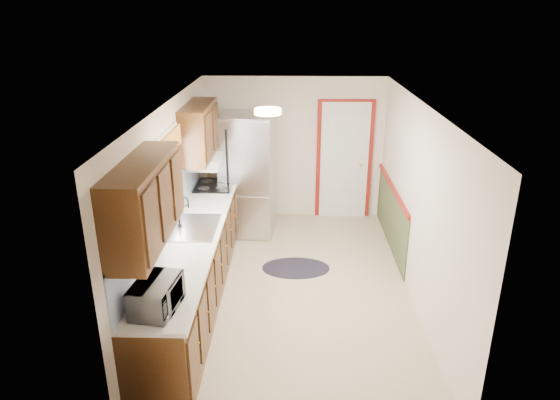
{
  "coord_description": "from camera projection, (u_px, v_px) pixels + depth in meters",
  "views": [
    {
      "loc": [
        -0.02,
        -5.68,
        3.44
      ],
      "look_at": [
        -0.18,
        0.22,
        1.15
      ],
      "focal_mm": 32.0,
      "sensor_mm": 36.0,
      "label": 1
    }
  ],
  "objects": [
    {
      "name": "microwave",
      "position": [
        156.0,
        293.0,
        4.34
      ],
      "size": [
        0.35,
        0.54,
        0.35
      ],
      "primitive_type": "imported",
      "rotation": [
        0.0,
        0.0,
        1.44
      ],
      "color": "white",
      "rests_on": "kitchen_run"
    },
    {
      "name": "ceiling_fixture",
      "position": [
        268.0,
        111.0,
        5.5
      ],
      "size": [
        0.3,
        0.3,
        0.06
      ],
      "primitive_type": "cylinder",
      "color": "#FFD88C",
      "rests_on": "room_shell"
    },
    {
      "name": "refrigerator",
      "position": [
        248.0,
        175.0,
        7.86
      ],
      "size": [
        0.86,
        0.83,
        1.93
      ],
      "rotation": [
        0.0,
        0.0,
        -0.07
      ],
      "color": "#B7B7BC",
      "rests_on": "ground"
    },
    {
      "name": "cooktop",
      "position": [
        214.0,
        185.0,
        7.44
      ],
      "size": [
        0.55,
        0.66,
        0.02
      ],
      "primitive_type": "cube",
      "color": "black",
      "rests_on": "kitchen_run"
    },
    {
      "name": "back_wall_trim",
      "position": [
        354.0,
        172.0,
        8.25
      ],
      "size": [
        1.12,
        2.3,
        2.08
      ],
      "color": "maroon",
      "rests_on": "ground"
    },
    {
      "name": "kitchen_run",
      "position": [
        191.0,
        241.0,
        6.0
      ],
      "size": [
        0.63,
        4.0,
        2.2
      ],
      "color": "#391F0D",
      "rests_on": "ground"
    },
    {
      "name": "room_shell",
      "position": [
        294.0,
        203.0,
        6.1
      ],
      "size": [
        3.2,
        5.2,
        2.52
      ],
      "color": "tan",
      "rests_on": "ground"
    },
    {
      "name": "rug",
      "position": [
        296.0,
        268.0,
        7.02
      ],
      "size": [
        0.96,
        0.63,
        0.01
      ],
      "primitive_type": "ellipsoid",
      "rotation": [
        0.0,
        0.0,
        0.02
      ],
      "color": "black",
      "rests_on": "ground"
    }
  ]
}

